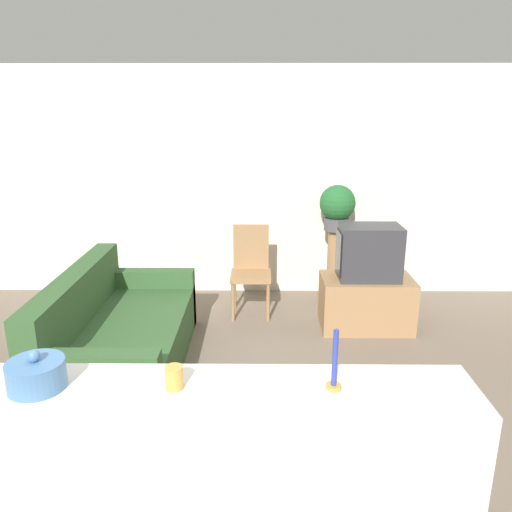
% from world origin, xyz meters
% --- Properties ---
extents(ground_plane, '(14.00, 14.00, 0.00)m').
position_xyz_m(ground_plane, '(0.00, 0.00, 0.00)').
color(ground_plane, '#756656').
extents(wall_back, '(9.00, 0.06, 2.70)m').
position_xyz_m(wall_back, '(0.00, 3.43, 1.35)').
color(wall_back, silver).
rests_on(wall_back, ground_plane).
extents(couch, '(1.00, 1.97, 0.88)m').
position_xyz_m(couch, '(-0.85, 1.45, 0.30)').
color(couch, '#33562D').
rests_on(couch, ground_plane).
extents(tv_stand, '(0.93, 0.55, 0.55)m').
position_xyz_m(tv_stand, '(1.50, 2.32, 0.27)').
color(tv_stand, '#9E754C').
rests_on(tv_stand, ground_plane).
extents(television, '(0.62, 0.41, 0.55)m').
position_xyz_m(television, '(1.49, 2.32, 0.82)').
color(television, '#333338').
rests_on(television, tv_stand).
extents(wooden_chair, '(0.44, 0.44, 0.98)m').
position_xyz_m(wooden_chair, '(0.29, 2.74, 0.54)').
color(wooden_chair, '#9E754C').
rests_on(wooden_chair, ground_plane).
extents(plant_stand, '(0.18, 0.18, 0.86)m').
position_xyz_m(plant_stand, '(1.28, 3.12, 0.43)').
color(plant_stand, '#9E754C').
rests_on(plant_stand, ground_plane).
extents(potted_plant, '(0.41, 0.41, 0.52)m').
position_xyz_m(potted_plant, '(1.28, 3.12, 1.14)').
color(potted_plant, '#4C4C51').
rests_on(potted_plant, plant_stand).
extents(foreground_counter, '(2.74, 0.44, 1.03)m').
position_xyz_m(foreground_counter, '(0.00, -0.57, 0.51)').
color(foreground_counter, silver).
rests_on(foreground_counter, ground_plane).
extents(decorative_bowl, '(0.25, 0.25, 0.18)m').
position_xyz_m(decorative_bowl, '(-0.60, -0.57, 1.09)').
color(decorative_bowl, '#4C7AAD').
rests_on(decorative_bowl, foreground_counter).
extents(candle_jar, '(0.08, 0.08, 0.11)m').
position_xyz_m(candle_jar, '(0.01, -0.57, 1.08)').
color(candle_jar, gold).
rests_on(candle_jar, foreground_counter).
extents(candlestick, '(0.07, 0.07, 0.29)m').
position_xyz_m(candlestick, '(0.72, -0.57, 1.12)').
color(candlestick, '#B7933D').
rests_on(candlestick, foreground_counter).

